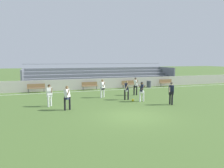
% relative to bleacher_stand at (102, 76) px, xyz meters
% --- Properties ---
extents(ground_plane, '(160.00, 160.00, 0.00)m').
position_rel_bleacher_stand_xyz_m(ground_plane, '(-2.79, -15.75, -1.24)').
color(ground_plane, '#4C6B30').
extents(field_line_sideline, '(44.00, 0.12, 0.01)m').
position_rel_bleacher_stand_xyz_m(field_line_sideline, '(-2.79, -4.48, -1.24)').
color(field_line_sideline, white).
rests_on(field_line_sideline, ground).
extents(sideline_wall, '(48.00, 0.16, 1.22)m').
position_rel_bleacher_stand_xyz_m(sideline_wall, '(-2.79, -3.05, -0.63)').
color(sideline_wall, '#BCB7AD').
rests_on(sideline_wall, ground).
extents(bleacher_stand, '(19.87, 4.38, 2.89)m').
position_rel_bleacher_stand_xyz_m(bleacher_stand, '(0.00, 0.00, 0.00)').
color(bleacher_stand, '#9EA3AD').
rests_on(bleacher_stand, ground).
extents(bench_far_right, '(1.80, 0.40, 0.90)m').
position_rel_bleacher_stand_xyz_m(bench_far_right, '(-2.58, -3.61, -0.69)').
color(bench_far_right, olive).
rests_on(bench_far_right, ground).
extents(bench_near_bin, '(1.80, 0.40, 0.90)m').
position_rel_bleacher_stand_xyz_m(bench_near_bin, '(-8.34, -3.61, -0.69)').
color(bench_near_bin, olive).
rests_on(bench_near_bin, ground).
extents(bench_far_left, '(1.80, 0.40, 0.90)m').
position_rel_bleacher_stand_xyz_m(bench_far_left, '(2.28, -3.61, -0.69)').
color(bench_far_left, olive).
rests_on(bench_far_left, ground).
extents(bench_near_wall_gap, '(1.80, 0.40, 0.90)m').
position_rel_bleacher_stand_xyz_m(bench_near_wall_gap, '(7.48, -3.61, -0.69)').
color(bench_near_wall_gap, olive).
rests_on(bench_near_wall_gap, ground).
extents(trash_bin, '(0.55, 0.55, 0.81)m').
position_rel_bleacher_stand_xyz_m(trash_bin, '(4.85, -3.90, -0.83)').
color(trash_bin, '#3D424C').
rests_on(trash_bin, ground).
extents(player_dark_wide_right, '(0.43, 0.54, 1.66)m').
position_rel_bleacher_stand_xyz_m(player_dark_wide_right, '(-1.02, -10.61, -0.25)').
color(player_dark_wide_right, black).
rests_on(player_dark_wide_right, ground).
extents(player_dark_pressing_high, '(0.47, 0.71, 1.64)m').
position_rel_bleacher_stand_xyz_m(player_dark_pressing_high, '(-0.14, -11.75, -0.27)').
color(player_dark_pressing_high, white).
rests_on(player_dark_pressing_high, ground).
extents(player_white_deep_cover, '(0.49, 0.64, 1.67)m').
position_rel_bleacher_stand_xyz_m(player_white_deep_cover, '(-6.34, -12.77, -0.24)').
color(player_white_deep_cover, black).
rests_on(player_white_deep_cover, ground).
extents(player_white_dropping_back, '(0.50, 0.61, 1.71)m').
position_rel_bleacher_stand_xyz_m(player_white_dropping_back, '(0.75, -8.66, -0.21)').
color(player_white_dropping_back, black).
rests_on(player_white_dropping_back, ground).
extents(player_dark_trailing_run, '(0.61, 0.46, 1.72)m').
position_rel_bleacher_stand_xyz_m(player_dark_trailing_run, '(1.41, -13.62, -0.21)').
color(player_dark_trailing_run, black).
rests_on(player_dark_trailing_run, ground).
extents(player_white_wide_left, '(0.49, 0.63, 1.66)m').
position_rel_bleacher_stand_xyz_m(player_white_wide_left, '(-2.67, -8.92, -0.25)').
color(player_white_wide_left, white).
rests_on(player_white_wide_left, ground).
extents(player_white_overlapping, '(0.44, 0.59, 1.64)m').
position_rel_bleacher_stand_xyz_m(player_white_overlapping, '(-7.42, -11.19, -0.27)').
color(player_white_overlapping, white).
rests_on(player_white_overlapping, ground).
extents(soccer_ball, '(0.22, 0.22, 0.22)m').
position_rel_bleacher_stand_xyz_m(soccer_ball, '(-0.79, -11.43, -1.13)').
color(soccer_ball, yellow).
rests_on(soccer_ball, ground).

